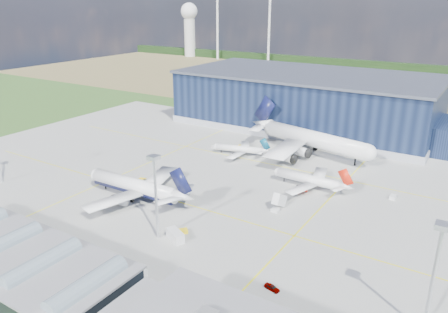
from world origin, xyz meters
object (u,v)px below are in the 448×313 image
gse_tug_c (240,147)px  car_a (272,288)px  airliner_red (309,175)px  hangar (312,103)px  gse_tug_a (141,182)px  light_mast_center (155,184)px  airliner_widebody (315,131)px  airstair (279,203)px  airliner_regional (239,146)px  gse_cart_a (393,197)px  gse_cart_b (215,147)px  light_mast_east (436,262)px  airliner_navy (134,178)px  gse_tug_b (183,231)px  gse_van_a (175,236)px  gse_van_c (137,273)px

gse_tug_c → car_a: 95.25m
airliner_red → gse_tug_c: size_ratio=8.58×
hangar → gse_tug_a: bearing=-102.0°
light_mast_center → gse_tug_c: bearing=104.0°
airliner_widebody → airstair: size_ratio=10.92×
airliner_regional → gse_tug_c: size_ratio=7.32×
airliner_widebody → car_a: 92.89m
light_mast_center → car_a: (35.26, -3.85, -14.81)m
gse_cart_a → gse_cart_b: bearing=173.6°
light_mast_center → airstair: bearing=59.2°
airliner_regional → gse_cart_b: 13.20m
light_mast_east → airliner_navy: 88.97m
airliner_regional → airliner_red: bearing=142.2°
light_mast_east → gse_tug_a: 97.72m
airliner_red → gse_tug_b: airliner_red is taller
gse_tug_a → gse_tug_b: 37.70m
car_a → gse_van_a: bearing=93.2°
light_mast_center → airliner_red: light_mast_center is taller
gse_cart_a → airstair: bearing=-135.0°
gse_tug_b → gse_van_c: size_ratio=0.59×
light_mast_center → airliner_regional: light_mast_center is taller
light_mast_east → airliner_navy: size_ratio=0.55×
airliner_navy → gse_cart_a: airliner_navy is taller
airliner_navy → airstair: bearing=-158.2°
airliner_widebody → gse_tug_b: (-5.71, -79.71, -9.22)m
gse_cart_b → airstair: 60.04m
gse_tug_c → hangar: bearing=70.0°
airliner_navy → gse_tug_a: bearing=-57.2°
gse_tug_b → car_a: (31.23, -9.13, 0.05)m
airliner_widebody → gse_tug_c: bearing=-146.8°
gse_cart_b → gse_tug_a: bearing=-162.1°
airliner_red → gse_van_a: 53.17m
hangar → gse_tug_b: size_ratio=54.55×
airliner_navy → airliner_widebody: airliner_widebody is taller
light_mast_east → airliner_regional: bearing=139.8°
light_mast_east → gse_van_a: light_mast_east is taller
gse_tug_b → gse_cart_a: (42.88, 52.67, 0.02)m
light_mast_center → airliner_red: (20.83, 52.00, -10.80)m
light_mast_east → gse_van_c: bearing=-164.5°
gse_tug_c → gse_cart_b: size_ratio=1.22×
gse_tug_a → airstair: bearing=-1.3°
airliner_widebody → light_mast_east: bearing=-43.7°
gse_tug_b → airstair: 31.43m
airliner_widebody → gse_tug_c: size_ratio=18.15×
gse_tug_c → gse_cart_b: bearing=-157.8°
gse_van_c → airstair: airstair is taller
light_mast_east → airliner_regional: light_mast_east is taller
hangar → airliner_navy: bearing=-97.8°
airliner_navy → gse_tug_b: size_ratio=15.61×
gse_van_c → gse_tug_b: bearing=6.0°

